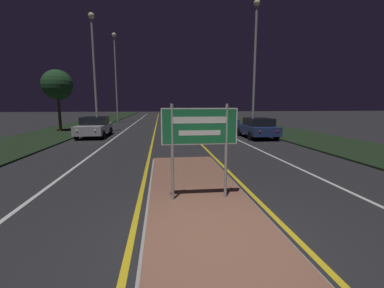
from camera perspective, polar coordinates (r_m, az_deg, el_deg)
name	(u,v)px	position (r m, az deg, el deg)	size (l,w,h in m)	color
ground_plane	(216,243)	(4.78, 5.28, -21.11)	(160.00, 160.00, 0.00)	#232326
median_island	(199,200)	(6.46, 1.64, -12.39)	(2.55, 9.96, 0.10)	#999993
verge_left	(64,131)	(25.64, -26.49, 2.69)	(5.00, 100.00, 0.08)	black
verge_right	(268,128)	(26.30, 16.46, 3.39)	(5.00, 100.00, 0.08)	black
centre_line_yellow_left	(156,126)	(29.14, -8.01, 4.09)	(0.12, 70.00, 0.01)	gold
centre_line_yellow_right	(182,125)	(29.23, -2.24, 4.19)	(0.12, 70.00, 0.01)	gold
lane_line_white_left	(131,126)	(29.32, -13.37, 3.97)	(0.12, 70.00, 0.01)	silver
lane_line_white_right	(206,125)	(29.58, 3.06, 4.24)	(0.12, 70.00, 0.01)	silver
edge_line_white_left	(103,126)	(29.81, -19.12, 3.80)	(0.10, 70.00, 0.01)	silver
edge_line_white_right	(231,125)	(30.24, 8.69, 4.25)	(0.10, 70.00, 0.01)	silver
highway_sign	(200,132)	(6.05, 1.71, 2.68)	(1.80, 0.07, 2.29)	#9E9E99
streetlight_left_near	(94,61)	(22.87, -20.98, 16.89)	(0.48, 0.48, 9.42)	#9E9E99
streetlight_left_far	(115,66)	(34.94, -16.65, 16.23)	(0.55, 0.55, 11.08)	#9E9E99
streetlight_right_near	(255,54)	(21.52, 13.84, 18.82)	(0.48, 0.48, 10.13)	#9E9E99
car_receding_0	(257,128)	(18.74, 14.32, 3.55)	(1.99, 4.05, 1.42)	navy
car_receding_1	(225,121)	(26.41, 7.33, 5.20)	(1.99, 4.18, 1.38)	navy
car_receding_2	(188,116)	(35.17, -0.91, 6.25)	(1.97, 4.58, 1.47)	silver
car_receding_3	(197,113)	(48.08, 1.19, 6.97)	(1.92, 4.49, 1.52)	navy
car_approaching_0	(94,127)	(20.10, -20.85, 3.63)	(1.99, 4.28, 1.46)	#B7B7BC
roadside_palm_left	(57,85)	(25.02, -27.75, 11.52)	(2.52, 2.52, 5.18)	#4C3823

